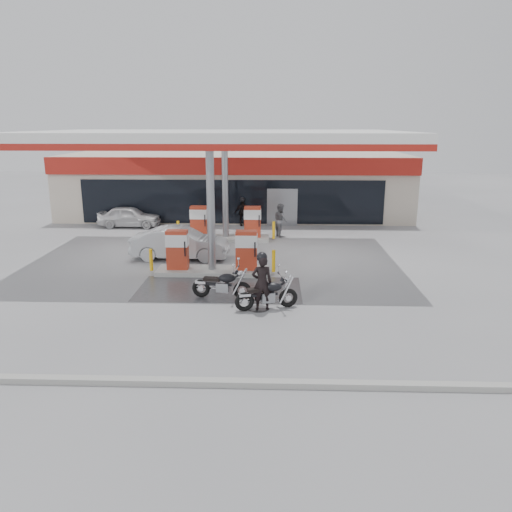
# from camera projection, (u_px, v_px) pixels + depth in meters

# --- Properties ---
(ground) EXTENTS (90.00, 90.00, 0.00)m
(ground) POSITION_uv_depth(u_px,v_px,m) (206.00, 289.00, 18.45)
(ground) COLOR gray
(ground) RESTS_ON ground
(wet_patch) EXTENTS (6.00, 3.00, 0.00)m
(wet_patch) POSITION_uv_depth(u_px,v_px,m) (219.00, 289.00, 18.43)
(wet_patch) COLOR #4C4C4F
(wet_patch) RESTS_ON ground
(drain_cover) EXTENTS (0.70, 0.70, 0.01)m
(drain_cover) POSITION_uv_depth(u_px,v_px,m) (258.00, 309.00, 16.45)
(drain_cover) COLOR #38383A
(drain_cover) RESTS_ON ground
(kerb) EXTENTS (28.00, 0.25, 0.15)m
(kerb) POSITION_uv_depth(u_px,v_px,m) (167.00, 382.00, 11.67)
(kerb) COLOR gray
(kerb) RESTS_ON ground
(store_building) EXTENTS (22.00, 8.22, 4.00)m
(store_building) POSITION_uv_depth(u_px,v_px,m) (237.00, 184.00, 33.32)
(store_building) COLOR beige
(store_building) RESTS_ON ground
(canopy) EXTENTS (16.00, 10.02, 5.51)m
(canopy) POSITION_uv_depth(u_px,v_px,m) (218.00, 139.00, 21.92)
(canopy) COLOR silver
(canopy) RESTS_ON ground
(pump_island_near) EXTENTS (5.14, 1.30, 1.78)m
(pump_island_near) POSITION_uv_depth(u_px,v_px,m) (212.00, 256.00, 20.20)
(pump_island_near) COLOR #9E9E99
(pump_island_near) RESTS_ON ground
(pump_island_far) EXTENTS (5.14, 1.30, 1.78)m
(pump_island_far) POSITION_uv_depth(u_px,v_px,m) (226.00, 227.00, 25.99)
(pump_island_far) COLOR #9E9E99
(pump_island_far) RESTS_ON ground
(main_motorcycle) EXTENTS (2.09, 0.92, 1.10)m
(main_motorcycle) POSITION_uv_depth(u_px,v_px,m) (268.00, 295.00, 16.33)
(main_motorcycle) COLOR black
(main_motorcycle) RESTS_ON ground
(biker_main) EXTENTS (0.74, 0.55, 1.84)m
(biker_main) POSITION_uv_depth(u_px,v_px,m) (262.00, 283.00, 16.17)
(biker_main) COLOR black
(biker_main) RESTS_ON ground
(parked_motorcycle) EXTENTS (2.13, 0.81, 1.09)m
(parked_motorcycle) POSITION_uv_depth(u_px,v_px,m) (223.00, 285.00, 17.33)
(parked_motorcycle) COLOR black
(parked_motorcycle) RESTS_ON ground
(sedan_white) EXTENTS (3.64, 1.51, 1.23)m
(sedan_white) POSITION_uv_depth(u_px,v_px,m) (129.00, 217.00, 29.30)
(sedan_white) COLOR silver
(sedan_white) RESTS_ON ground
(attendant) EXTENTS (0.95, 1.05, 1.77)m
(attendant) POSITION_uv_depth(u_px,v_px,m) (281.00, 220.00, 26.81)
(attendant) COLOR slate
(attendant) RESTS_ON ground
(hatchback_silver) EXTENTS (4.39, 1.69, 1.43)m
(hatchback_silver) POSITION_uv_depth(u_px,v_px,m) (180.00, 243.00, 22.38)
(hatchback_silver) COLOR #ACB0B4
(hatchback_silver) RESTS_ON ground
(parked_car_left) EXTENTS (4.02, 1.66, 1.16)m
(parked_car_left) POSITION_uv_depth(u_px,v_px,m) (113.00, 209.00, 32.08)
(parked_car_left) COLOR #521212
(parked_car_left) RESTS_ON ground
(parked_car_right) EXTENTS (4.98, 3.25, 1.27)m
(parked_car_right) POSITION_uv_depth(u_px,v_px,m) (305.00, 209.00, 31.65)
(parked_car_right) COLOR black
(parked_car_right) RESTS_ON ground
(biker_walking) EXTENTS (1.02, 0.74, 1.61)m
(biker_walking) POSITION_uv_depth(u_px,v_px,m) (242.00, 212.00, 29.61)
(biker_walking) COLOR black
(biker_walking) RESTS_ON ground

